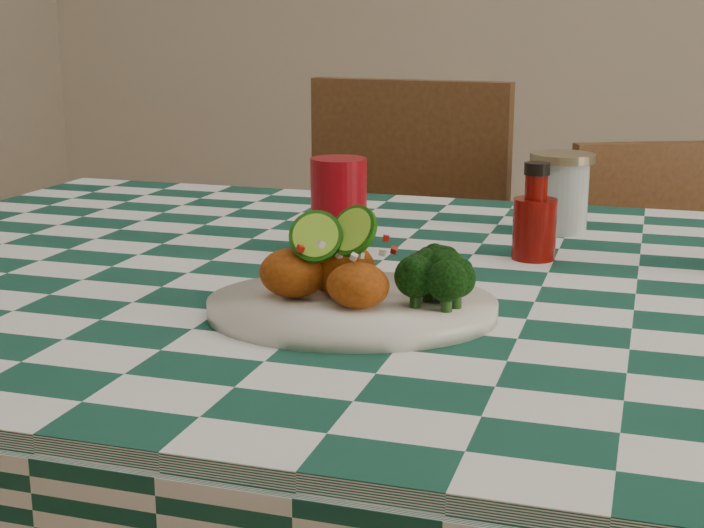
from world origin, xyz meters
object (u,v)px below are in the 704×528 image
(wooden_chair_right, at_px, (699,387))
(plate, at_px, (352,308))
(ketchup_bottle, at_px, (535,211))
(fried_chicken_pile, at_px, (341,258))
(mason_jar, at_px, (561,193))
(wooden_chair_left, at_px, (374,325))
(red_tumbler, at_px, (339,207))

(wooden_chair_right, bearing_deg, plate, -138.54)
(plate, xyz_separation_m, ketchup_bottle, (0.15, 0.30, 0.05))
(fried_chicken_pile, relative_size, mason_jar, 1.18)
(ketchup_bottle, xyz_separation_m, wooden_chair_right, (0.24, 0.58, -0.42))
(plate, bearing_deg, wooden_chair_left, 104.55)
(mason_jar, bearing_deg, wooden_chair_left, 132.56)
(plate, xyz_separation_m, fried_chicken_pile, (-0.01, 0.00, 0.05))
(red_tumbler, bearing_deg, mason_jar, 41.75)
(plate, distance_m, ketchup_bottle, 0.34)
(plate, relative_size, red_tumbler, 2.37)
(mason_jar, xyz_separation_m, wooden_chair_left, (-0.39, 0.43, -0.36))
(red_tumbler, distance_m, wooden_chair_right, 0.90)
(wooden_chair_right, bearing_deg, ketchup_bottle, -137.56)
(ketchup_bottle, height_order, wooden_chair_left, wooden_chair_left)
(ketchup_bottle, xyz_separation_m, wooden_chair_left, (-0.38, 0.60, -0.37))
(plate, relative_size, fried_chicken_pile, 2.25)
(red_tumbler, distance_m, mason_jar, 0.34)
(fried_chicken_pile, height_order, mason_jar, mason_jar)
(ketchup_bottle, bearing_deg, fried_chicken_pile, -117.50)
(ketchup_bottle, bearing_deg, plate, -115.68)
(wooden_chair_right, bearing_deg, fried_chicken_pile, -139.19)
(ketchup_bottle, relative_size, mason_jar, 1.09)
(fried_chicken_pile, bearing_deg, plate, 0.00)
(fried_chicken_pile, xyz_separation_m, red_tumbler, (-0.08, 0.25, 0.00))
(fried_chicken_pile, xyz_separation_m, mason_jar, (0.17, 0.48, -0.00))
(plate, distance_m, mason_jar, 0.50)
(red_tumbler, xyz_separation_m, ketchup_bottle, (0.24, 0.05, -0.00))
(red_tumbler, xyz_separation_m, mason_jar, (0.25, 0.23, -0.01))
(plate, bearing_deg, mason_jar, 71.48)
(fried_chicken_pile, bearing_deg, wooden_chair_right, 65.50)
(red_tumbler, bearing_deg, wooden_chair_left, 102.02)
(plate, xyz_separation_m, wooden_chair_left, (-0.24, 0.91, -0.32))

